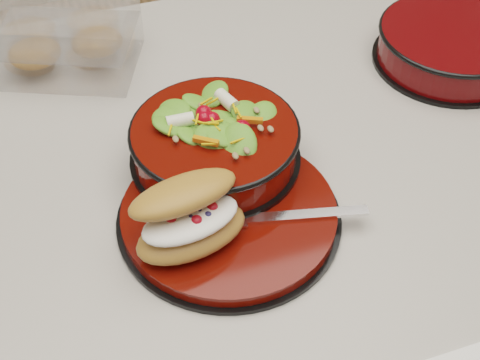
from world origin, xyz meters
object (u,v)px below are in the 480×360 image
object	(u,v)px
fork	(282,216)
salad_bowl	(215,139)
pastry_box	(64,38)
extra_bowl	(452,44)
dinner_plate	(230,214)
croissant	(189,217)
island_counter	(177,348)

from	to	relation	value
fork	salad_bowl	bearing A→B (deg)	33.60
pastry_box	extra_bowl	world-z (taller)	pastry_box
dinner_plate	pastry_box	distance (m)	0.38
croissant	pastry_box	xyz separation A→B (m)	(-0.07, 0.39, -0.01)
dinner_plate	extra_bowl	world-z (taller)	extra_bowl
pastry_box	croissant	bearing A→B (deg)	-55.71
dinner_plate	salad_bowl	distance (m)	0.09
pastry_box	extra_bowl	size ratio (longest dim) A/B	1.07
fork	extra_bowl	bearing A→B (deg)	-44.55
island_counter	pastry_box	size ratio (longest dim) A/B	5.29
salad_bowl	pastry_box	bearing A→B (deg)	116.08
dinner_plate	extra_bowl	distance (m)	0.44
dinner_plate	fork	xyz separation A→B (m)	(0.05, -0.03, 0.01)
fork	dinner_plate	bearing A→B (deg)	71.45
island_counter	dinner_plate	bearing A→B (deg)	-62.43
dinner_plate	pastry_box	world-z (taller)	pastry_box
island_counter	salad_bowl	distance (m)	0.51
extra_bowl	salad_bowl	bearing A→B (deg)	-164.50
island_counter	pastry_box	bearing A→B (deg)	105.23
island_counter	fork	xyz separation A→B (m)	(0.11, -0.15, 0.47)
extra_bowl	island_counter	bearing A→B (deg)	-171.39
dinner_plate	fork	bearing A→B (deg)	-31.50
salad_bowl	extra_bowl	distance (m)	0.40
salad_bowl	pastry_box	xyz separation A→B (m)	(-0.14, 0.28, -0.01)
dinner_plate	extra_bowl	bearing A→B (deg)	25.51
dinner_plate	fork	size ratio (longest dim) A/B	1.43
salad_bowl	extra_bowl	world-z (taller)	salad_bowl
fork	croissant	bearing A→B (deg)	100.74
salad_bowl	fork	bearing A→B (deg)	-69.35
salad_bowl	extra_bowl	size ratio (longest dim) A/B	0.93
island_counter	croissant	distance (m)	0.52
dinner_plate	salad_bowl	bearing A→B (deg)	84.17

